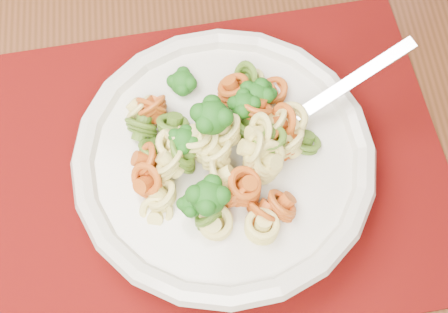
# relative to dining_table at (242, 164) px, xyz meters

# --- Properties ---
(dining_table) EXTENTS (1.60, 1.33, 0.71)m
(dining_table) POSITION_rel_dining_table_xyz_m (0.00, 0.00, 0.00)
(dining_table) COLOR #512A17
(dining_table) RESTS_ON ground
(placemat) EXTENTS (0.50, 0.46, 0.00)m
(placemat) POSITION_rel_dining_table_xyz_m (-0.01, -0.05, 0.10)
(placemat) COLOR #530B03
(placemat) RESTS_ON dining_table
(pasta_bowl) EXTENTS (0.26, 0.26, 0.05)m
(pasta_bowl) POSITION_rel_dining_table_xyz_m (-0.00, -0.06, 0.13)
(pasta_bowl) COLOR silver
(pasta_bowl) RESTS_ON placemat
(pasta_broccoli_heap) EXTENTS (0.22, 0.22, 0.06)m
(pasta_broccoli_heap) POSITION_rel_dining_table_xyz_m (-0.00, -0.06, 0.14)
(pasta_broccoli_heap) COLOR #EFDF76
(pasta_broccoli_heap) RESTS_ON pasta_bowl
(fork) EXTENTS (0.15, 0.14, 0.08)m
(fork) POSITION_rel_dining_table_xyz_m (0.03, -0.03, 0.14)
(fork) COLOR silver
(fork) RESTS_ON pasta_bowl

